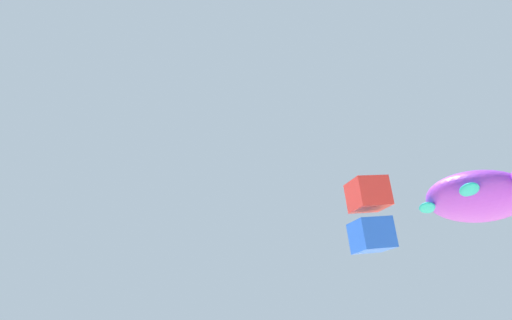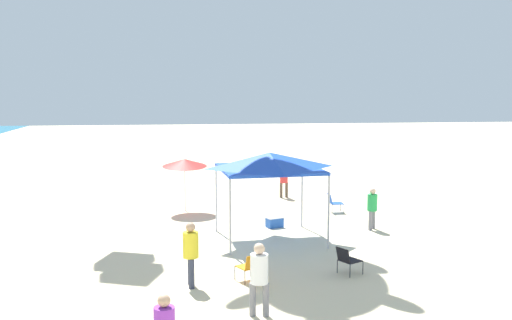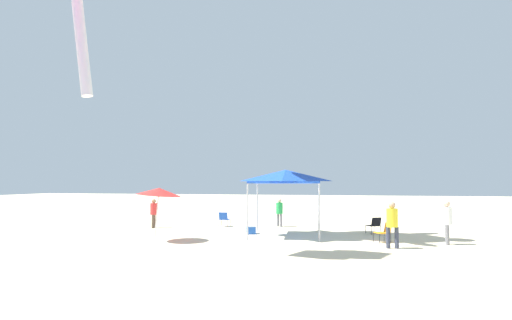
# 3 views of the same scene
# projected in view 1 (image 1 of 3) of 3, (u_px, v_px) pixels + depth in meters

# --- Properties ---
(kite_turtle_purple) EXTENTS (6.06, 5.43, 2.59)m
(kite_turtle_purple) POSITION_uv_depth(u_px,v_px,m) (478.00, 197.00, 21.06)
(kite_turtle_purple) COLOR purple
(kite_box_red) EXTENTS (1.81, 1.89, 3.11)m
(kite_box_red) POSITION_uv_depth(u_px,v_px,m) (370.00, 215.00, 19.32)
(kite_box_red) COLOR red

